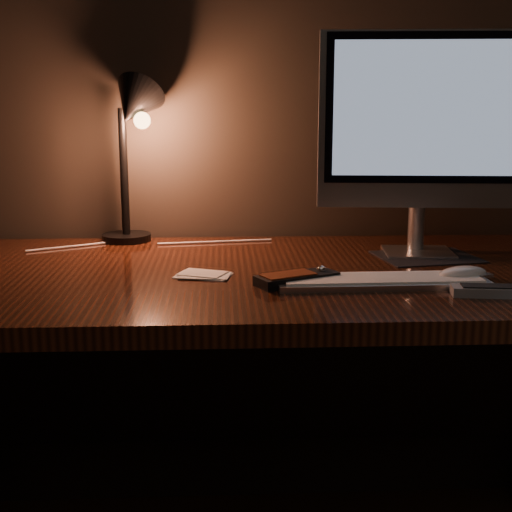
{
  "coord_description": "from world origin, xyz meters",
  "views": [
    {
      "loc": [
        -0.09,
        0.41,
        1.09
      ],
      "look_at": [
        -0.03,
        1.73,
        0.8
      ],
      "focal_mm": 50.0,
      "sensor_mm": 36.0,
      "label": 1
    }
  ],
  "objects_px": {
    "desk": "(264,319)",
    "desk_lamp": "(132,130)",
    "monitor": "(425,125)",
    "media_remote": "(297,278)",
    "keyboard": "(382,281)",
    "tv_remote": "(500,291)",
    "mouse": "(463,276)"
  },
  "relations": [
    {
      "from": "media_remote",
      "to": "tv_remote",
      "type": "bearing_deg",
      "value": -42.7
    },
    {
      "from": "mouse",
      "to": "keyboard",
      "type": "bearing_deg",
      "value": 168.26
    },
    {
      "from": "desk",
      "to": "keyboard",
      "type": "xyz_separation_m",
      "value": [
        0.21,
        -0.21,
        0.14
      ]
    },
    {
      "from": "desk",
      "to": "media_remote",
      "type": "relative_size",
      "value": 9.34
    },
    {
      "from": "tv_remote",
      "to": "desk_lamp",
      "type": "xyz_separation_m",
      "value": [
        -0.71,
        0.53,
        0.27
      ]
    },
    {
      "from": "desk",
      "to": "desk_lamp",
      "type": "xyz_separation_m",
      "value": [
        -0.3,
        0.23,
        0.41
      ]
    },
    {
      "from": "desk",
      "to": "desk_lamp",
      "type": "distance_m",
      "value": 0.56
    },
    {
      "from": "media_remote",
      "to": "desk",
      "type": "bearing_deg",
      "value": 78.86
    },
    {
      "from": "media_remote",
      "to": "mouse",
      "type": "bearing_deg",
      "value": -24.45
    },
    {
      "from": "mouse",
      "to": "tv_remote",
      "type": "relative_size",
      "value": 0.6
    },
    {
      "from": "desk",
      "to": "tv_remote",
      "type": "bearing_deg",
      "value": -36.5
    },
    {
      "from": "monitor",
      "to": "tv_remote",
      "type": "xyz_separation_m",
      "value": [
        0.05,
        -0.37,
        -0.28
      ]
    },
    {
      "from": "monitor",
      "to": "desk_lamp",
      "type": "xyz_separation_m",
      "value": [
        -0.66,
        0.16,
        -0.01
      ]
    },
    {
      "from": "desk",
      "to": "keyboard",
      "type": "height_order",
      "value": "keyboard"
    },
    {
      "from": "desk",
      "to": "media_remote",
      "type": "distance_m",
      "value": 0.24
    },
    {
      "from": "mouse",
      "to": "tv_remote",
      "type": "bearing_deg",
      "value": -94.73
    },
    {
      "from": "desk",
      "to": "desk_lamp",
      "type": "relative_size",
      "value": 3.88
    },
    {
      "from": "desk",
      "to": "monitor",
      "type": "distance_m",
      "value": 0.56
    },
    {
      "from": "mouse",
      "to": "tv_remote",
      "type": "distance_m",
      "value": 0.12
    },
    {
      "from": "mouse",
      "to": "media_remote",
      "type": "xyz_separation_m",
      "value": [
        -0.33,
        -0.01,
        0.0
      ]
    },
    {
      "from": "monitor",
      "to": "keyboard",
      "type": "bearing_deg",
      "value": -112.87
    },
    {
      "from": "desk",
      "to": "media_remote",
      "type": "xyz_separation_m",
      "value": [
        0.05,
        -0.19,
        0.14
      ]
    },
    {
      "from": "monitor",
      "to": "tv_remote",
      "type": "distance_m",
      "value": 0.47
    },
    {
      "from": "monitor",
      "to": "media_remote",
      "type": "xyz_separation_m",
      "value": [
        -0.31,
        -0.26,
        -0.28
      ]
    },
    {
      "from": "monitor",
      "to": "keyboard",
      "type": "height_order",
      "value": "monitor"
    },
    {
      "from": "desk_lamp",
      "to": "mouse",
      "type": "bearing_deg",
      "value": -31.83
    },
    {
      "from": "media_remote",
      "to": "tv_remote",
      "type": "relative_size",
      "value": 0.98
    },
    {
      "from": "media_remote",
      "to": "monitor",
      "type": "bearing_deg",
      "value": 14.33
    },
    {
      "from": "keyboard",
      "to": "tv_remote",
      "type": "relative_size",
      "value": 2.3
    },
    {
      "from": "tv_remote",
      "to": "desk_lamp",
      "type": "relative_size",
      "value": 0.42
    },
    {
      "from": "keyboard",
      "to": "mouse",
      "type": "height_order",
      "value": "mouse"
    },
    {
      "from": "monitor",
      "to": "mouse",
      "type": "xyz_separation_m",
      "value": [
        0.02,
        -0.25,
        -0.28
      ]
    }
  ]
}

